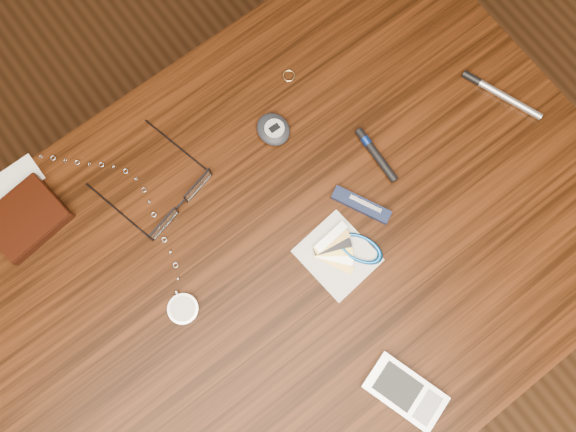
% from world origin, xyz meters
% --- Properties ---
extents(ground, '(3.80, 3.80, 0.00)m').
position_xyz_m(ground, '(0.00, 0.00, 0.00)').
color(ground, '#472814').
rests_on(ground, ground).
extents(desk, '(1.00, 0.70, 0.75)m').
position_xyz_m(desk, '(0.00, 0.00, 0.65)').
color(desk, '#331608').
rests_on(desk, ground).
extents(wallet_and_card, '(0.11, 0.14, 0.02)m').
position_xyz_m(wallet_and_card, '(-0.26, 0.27, 0.76)').
color(wallet_and_card, black).
rests_on(wallet_and_card, desk).
extents(eyeglasses, '(0.16, 0.16, 0.03)m').
position_xyz_m(eyeglasses, '(-0.07, 0.16, 0.76)').
color(eyeglasses, black).
rests_on(eyeglasses, desk).
extents(gold_ring, '(0.03, 0.03, 0.00)m').
position_xyz_m(gold_ring, '(0.18, 0.22, 0.75)').
color(gold_ring, tan).
rests_on(gold_ring, desk).
extents(pocket_watch, '(0.10, 0.34, 0.01)m').
position_xyz_m(pocket_watch, '(-0.15, 0.04, 0.76)').
color(pocket_watch, silver).
rests_on(pocket_watch, desk).
extents(pda_phone, '(0.09, 0.12, 0.02)m').
position_xyz_m(pda_phone, '(0.02, -0.25, 0.76)').
color(pda_phone, silver).
rests_on(pda_phone, desk).
extents(pedometer, '(0.05, 0.06, 0.02)m').
position_xyz_m(pedometer, '(0.11, 0.16, 0.76)').
color(pedometer, black).
rests_on(pedometer, desk).
extents(notepad_keys, '(0.12, 0.11, 0.01)m').
position_xyz_m(notepad_keys, '(0.08, -0.05, 0.75)').
color(notepad_keys, white).
rests_on(notepad_keys, desk).
extents(pocket_knife, '(0.06, 0.09, 0.01)m').
position_xyz_m(pocket_knife, '(0.14, -0.01, 0.76)').
color(pocket_knife, '#121D3D').
rests_on(pocket_knife, desk).
extents(silver_pen, '(0.06, 0.13, 0.01)m').
position_xyz_m(silver_pen, '(0.42, 0.01, 0.76)').
color(silver_pen, silver).
rests_on(silver_pen, desk).
extents(black_blue_pen, '(0.02, 0.10, 0.01)m').
position_xyz_m(black_blue_pen, '(0.20, 0.04, 0.76)').
color(black_blue_pen, black).
rests_on(black_blue_pen, desk).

